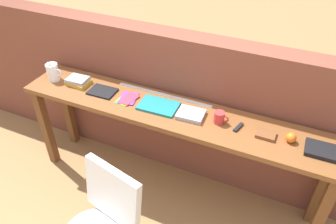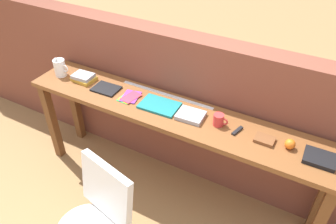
{
  "view_description": "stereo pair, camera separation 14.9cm",
  "coord_description": "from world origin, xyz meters",
  "px_view_note": "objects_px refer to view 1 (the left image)",
  "views": [
    {
      "loc": [
        0.79,
        -1.51,
        2.37
      ],
      "look_at": [
        0.0,
        0.25,
        0.9
      ],
      "focal_mm": 35.0,
      "sensor_mm": 36.0,
      "label": 1
    },
    {
      "loc": [
        0.93,
        -1.45,
        2.37
      ],
      "look_at": [
        0.0,
        0.25,
        0.9
      ],
      "focal_mm": 35.0,
      "sensor_mm": 36.0,
      "label": 2
    }
  ],
  "objects_px": {
    "mug": "(220,117)",
    "sports_ball_small": "(291,138)",
    "pamphlet_pile_colourful": "(127,99)",
    "leather_journal_brown": "(266,135)",
    "book_stack_leftmost": "(78,81)",
    "magazine_cycling": "(102,91)",
    "multitool_folded": "(238,127)",
    "pitcher_white": "(53,72)",
    "book_repair_rightmost": "(321,150)",
    "book_open_centre": "(158,106)",
    "chair_white_moulded": "(102,222)"
  },
  "relations": [
    {
      "from": "book_stack_leftmost",
      "to": "leather_journal_brown",
      "type": "bearing_deg",
      "value": -0.65
    },
    {
      "from": "pamphlet_pile_colourful",
      "to": "mug",
      "type": "height_order",
      "value": "mug"
    },
    {
      "from": "pamphlet_pile_colourful",
      "to": "leather_journal_brown",
      "type": "xyz_separation_m",
      "value": [
        1.09,
        0.01,
        0.01
      ]
    },
    {
      "from": "pamphlet_pile_colourful",
      "to": "book_repair_rightmost",
      "type": "xyz_separation_m",
      "value": [
        1.44,
        -0.0,
        0.01
      ]
    },
    {
      "from": "pamphlet_pile_colourful",
      "to": "multitool_folded",
      "type": "relative_size",
      "value": 1.78
    },
    {
      "from": "sports_ball_small",
      "to": "book_repair_rightmost",
      "type": "xyz_separation_m",
      "value": [
        0.19,
        -0.02,
        -0.02
      ]
    },
    {
      "from": "book_stack_leftmost",
      "to": "multitool_folded",
      "type": "xyz_separation_m",
      "value": [
        1.38,
        -0.01,
        -0.02
      ]
    },
    {
      "from": "book_open_centre",
      "to": "multitool_folded",
      "type": "relative_size",
      "value": 2.71
    },
    {
      "from": "multitool_folded",
      "to": "leather_journal_brown",
      "type": "xyz_separation_m",
      "value": [
        0.19,
        -0.0,
        0.0
      ]
    },
    {
      "from": "pitcher_white",
      "to": "chair_white_moulded",
      "type": "bearing_deg",
      "value": -40.56
    },
    {
      "from": "multitool_folded",
      "to": "book_open_centre",
      "type": "bearing_deg",
      "value": -179.79
    },
    {
      "from": "magazine_cycling",
      "to": "mug",
      "type": "distance_m",
      "value": 0.99
    },
    {
      "from": "magazine_cycling",
      "to": "mug",
      "type": "bearing_deg",
      "value": -0.92
    },
    {
      "from": "sports_ball_small",
      "to": "magazine_cycling",
      "type": "bearing_deg",
      "value": -179.47
    },
    {
      "from": "multitool_folded",
      "to": "magazine_cycling",
      "type": "bearing_deg",
      "value": -179.56
    },
    {
      "from": "pitcher_white",
      "to": "book_stack_leftmost",
      "type": "bearing_deg",
      "value": 6.84
    },
    {
      "from": "mug",
      "to": "sports_ball_small",
      "type": "bearing_deg",
      "value": -0.12
    },
    {
      "from": "leather_journal_brown",
      "to": "magazine_cycling",
      "type": "bearing_deg",
      "value": -179.23
    },
    {
      "from": "leather_journal_brown",
      "to": "book_repair_rightmost",
      "type": "relative_size",
      "value": 0.67
    },
    {
      "from": "pamphlet_pile_colourful",
      "to": "mug",
      "type": "bearing_deg",
      "value": 1.53
    },
    {
      "from": "multitool_folded",
      "to": "sports_ball_small",
      "type": "bearing_deg",
      "value": 0.82
    },
    {
      "from": "book_stack_leftmost",
      "to": "book_open_centre",
      "type": "height_order",
      "value": "book_stack_leftmost"
    },
    {
      "from": "magazine_cycling",
      "to": "sports_ball_small",
      "type": "bearing_deg",
      "value": -1.24
    },
    {
      "from": "chair_white_moulded",
      "to": "book_repair_rightmost",
      "type": "distance_m",
      "value": 1.49
    },
    {
      "from": "chair_white_moulded",
      "to": "book_repair_rightmost",
      "type": "height_order",
      "value": "book_repair_rightmost"
    },
    {
      "from": "chair_white_moulded",
      "to": "book_stack_leftmost",
      "type": "distance_m",
      "value": 1.21
    },
    {
      "from": "pamphlet_pile_colourful",
      "to": "book_stack_leftmost",
      "type": "bearing_deg",
      "value": 176.71
    },
    {
      "from": "book_stack_leftmost",
      "to": "sports_ball_small",
      "type": "bearing_deg",
      "value": -0.31
    },
    {
      "from": "pitcher_white",
      "to": "book_repair_rightmost",
      "type": "relative_size",
      "value": 0.95
    },
    {
      "from": "magazine_cycling",
      "to": "book_repair_rightmost",
      "type": "xyz_separation_m",
      "value": [
        1.67,
        -0.01,
        0.01
      ]
    },
    {
      "from": "pamphlet_pile_colourful",
      "to": "magazine_cycling",
      "type": "bearing_deg",
      "value": 178.73
    },
    {
      "from": "leather_journal_brown",
      "to": "pamphlet_pile_colourful",
      "type": "bearing_deg",
      "value": -178.91
    },
    {
      "from": "book_stack_leftmost",
      "to": "sports_ball_small",
      "type": "relative_size",
      "value": 2.91
    },
    {
      "from": "multitool_folded",
      "to": "chair_white_moulded",
      "type": "bearing_deg",
      "value": -126.44
    },
    {
      "from": "pamphlet_pile_colourful",
      "to": "sports_ball_small",
      "type": "relative_size",
      "value": 2.81
    },
    {
      "from": "leather_journal_brown",
      "to": "book_stack_leftmost",
      "type": "bearing_deg",
      "value": 179.9
    },
    {
      "from": "pitcher_white",
      "to": "pamphlet_pile_colourful",
      "type": "bearing_deg",
      "value": -0.05
    },
    {
      "from": "pamphlet_pile_colourful",
      "to": "multitool_folded",
      "type": "distance_m",
      "value": 0.89
    },
    {
      "from": "sports_ball_small",
      "to": "chair_white_moulded",
      "type": "bearing_deg",
      "value": -138.87
    },
    {
      "from": "multitool_folded",
      "to": "pitcher_white",
      "type": "bearing_deg",
      "value": -179.53
    },
    {
      "from": "mug",
      "to": "book_repair_rightmost",
      "type": "distance_m",
      "value": 0.69
    },
    {
      "from": "book_repair_rightmost",
      "to": "leather_journal_brown",
      "type": "bearing_deg",
      "value": 177.16
    },
    {
      "from": "pamphlet_pile_colourful",
      "to": "leather_journal_brown",
      "type": "distance_m",
      "value": 1.09
    },
    {
      "from": "magazine_cycling",
      "to": "mug",
      "type": "relative_size",
      "value": 1.98
    },
    {
      "from": "pitcher_white",
      "to": "leather_journal_brown",
      "type": "height_order",
      "value": "pitcher_white"
    },
    {
      "from": "sports_ball_small",
      "to": "book_repair_rightmost",
      "type": "height_order",
      "value": "sports_ball_small"
    },
    {
      "from": "multitool_folded",
      "to": "book_repair_rightmost",
      "type": "xyz_separation_m",
      "value": [
        0.55,
        -0.01,
        0.01
      ]
    },
    {
      "from": "magazine_cycling",
      "to": "leather_journal_brown",
      "type": "height_order",
      "value": "leather_journal_brown"
    },
    {
      "from": "sports_ball_small",
      "to": "book_repair_rightmost",
      "type": "distance_m",
      "value": 0.19
    },
    {
      "from": "book_stack_leftmost",
      "to": "mug",
      "type": "xyz_separation_m",
      "value": [
        1.24,
        -0.01,
        0.02
      ]
    }
  ]
}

